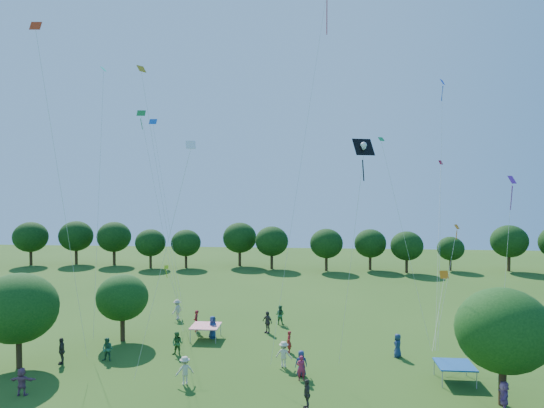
{
  "coord_description": "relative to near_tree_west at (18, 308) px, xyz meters",
  "views": [
    {
      "loc": [
        2.65,
        -15.54,
        12.04
      ],
      "look_at": [
        0.0,
        14.0,
        11.0
      ],
      "focal_mm": 32.0,
      "sensor_mm": 36.0,
      "label": 1
    }
  ],
  "objects": [
    {
      "name": "small_kite_11",
      "position": [
        5.7,
        9.11,
        11.18
      ],
      "size": [
        3.06,
        1.52,
        17.12
      ],
      "color": "#16792B"
    },
    {
      "name": "crowd_person_0",
      "position": [
        11.48,
        7.42,
        -3.14
      ],
      "size": [
        0.81,
        0.99,
        1.77
      ],
      "primitive_type": "imported",
      "rotation": [
        0.0,
        0.0,
        1.11
      ],
      "color": "navy",
      "rests_on": "ground"
    },
    {
      "name": "crowd_person_15",
      "position": [
        17.54,
        1.72,
        -3.15
      ],
      "size": [
        1.21,
        0.73,
        1.74
      ],
      "primitive_type": "imported",
      "rotation": [
        0.0,
        0.0,
        2.94
      ],
      "color": "beige",
      "rests_on": "ground"
    },
    {
      "name": "small_kite_12",
      "position": [
        29.4,
        8.74,
        11.62
      ],
      "size": [
        2.59,
        9.26,
        19.61
      ],
      "color": "blue"
    },
    {
      "name": "near_tree_west",
      "position": [
        0.0,
        0.0,
        0.0
      ],
      "size": [
        5.13,
        5.13,
        6.34
      ],
      "color": "#422B19",
      "rests_on": "ground"
    },
    {
      "name": "crowd_person_3",
      "position": [
        7.11,
        12.48,
        -3.11
      ],
      "size": [
        0.97,
        1.31,
        1.82
      ],
      "primitive_type": "imported",
      "rotation": [
        0.0,
        0.0,
        4.29
      ],
      "color": "beige",
      "rests_on": "ground"
    },
    {
      "name": "small_kite_10",
      "position": [
        7.49,
        8.89,
        0.61
      ],
      "size": [
        0.93,
        2.12,
        4.28
      ],
      "color": "#ACCB12"
    },
    {
      "name": "crowd_person_4",
      "position": [
        15.68,
        9.18,
        -3.12
      ],
      "size": [
        1.12,
        1.05,
        1.8
      ],
      "primitive_type": "imported",
      "rotation": [
        0.0,
        0.0,
        5.58
      ],
      "color": "#473D38",
      "rests_on": "ground"
    },
    {
      "name": "treeline",
      "position": [
        15.23,
        40.79,
        0.07
      ],
      "size": [
        88.01,
        8.77,
        6.77
      ],
      "color": "#422B19",
      "rests_on": "ground"
    },
    {
      "name": "crowd_person_13",
      "position": [
        9.74,
        9.04,
        -3.13
      ],
      "size": [
        0.48,
        0.7,
        1.79
      ],
      "primitive_type": "imported",
      "rotation": [
        0.0,
        0.0,
        4.8
      ],
      "color": "maroon",
      "rests_on": "ground"
    },
    {
      "name": "small_kite_4",
      "position": [
        5.33,
        12.92,
        10.91
      ],
      "size": [
        3.93,
        3.27,
        17.04
      ],
      "color": "#1151B0"
    },
    {
      "name": "crowd_person_5",
      "position": [
        2.74,
        -4.0,
        -3.22
      ],
      "size": [
        1.53,
        0.65,
        1.6
      ],
      "primitive_type": "imported",
      "rotation": [
        0.0,
        0.0,
        3.22
      ],
      "color": "#854E6C",
      "rests_on": "ground"
    },
    {
      "name": "small_kite_9",
      "position": [
        29.39,
        7.79,
        0.71
      ],
      "size": [
        2.76,
        6.82,
        4.18
      ],
      "color": "orange"
    },
    {
      "name": "small_kite_1",
      "position": [
        29.47,
        5.58,
        3.36
      ],
      "size": [
        2.79,
        4.57,
        7.99
      ],
      "color": "orange"
    },
    {
      "name": "small_kite_8",
      "position": [
        29.58,
        9.91,
        6.11
      ],
      "size": [
        3.31,
        11.69,
        13.09
      ],
      "color": "red"
    },
    {
      "name": "crowd_person_16",
      "position": [
        2.41,
        1.0,
        -3.13
      ],
      "size": [
        0.78,
        1.14,
        1.79
      ],
      "primitive_type": "imported",
      "rotation": [
        0.0,
        0.0,
        5.03
      ],
      "color": "#3A352E",
      "rests_on": "ground"
    },
    {
      "name": "crowd_person_6",
      "position": [
        25.44,
        4.35,
        -3.19
      ],
      "size": [
        0.77,
        0.93,
        1.66
      ],
      "primitive_type": "imported",
      "rotation": [
        0.0,
        0.0,
        4.24
      ],
      "color": "navy",
      "rests_on": "ground"
    },
    {
      "name": "pirate_kite",
      "position": [
        22.24,
        -2.77,
        9.98
      ],
      "size": [
        1.86,
        2.41,
        13.46
      ],
      "color": "black"
    },
    {
      "name": "crowd_person_11",
      "position": [
        29.67,
        -3.72,
        -3.17
      ],
      "size": [
        1.0,
        1.68,
        1.7
      ],
      "primitive_type": "imported",
      "rotation": [
        0.0,
        0.0,
        4.42
      ],
      "color": "#A35F9F",
      "rests_on": "ground"
    },
    {
      "name": "tent_red_stripe",
      "position": [
        10.98,
        7.16,
        -2.98
      ],
      "size": [
        2.2,
        2.2,
        1.1
      ],
      "color": "red",
      "rests_on": "ground"
    },
    {
      "name": "crowd_person_8",
      "position": [
        9.78,
        3.35,
        -3.18
      ],
      "size": [
        0.9,
        0.61,
        1.68
      ],
      "primitive_type": "imported",
      "rotation": [
        0.0,
        0.0,
        6.08
      ],
      "color": "#2A5E28",
      "rests_on": "ground"
    },
    {
      "name": "small_kite_2",
      "position": [
        7.06,
        5.83,
        12.79
      ],
      "size": [
        3.91,
        1.86,
        20.06
      ],
      "color": "#C68611"
    },
    {
      "name": "crowd_person_1",
      "position": [
        18.75,
        -0.4,
        -3.24
      ],
      "size": [
        0.61,
        0.43,
        1.56
      ],
      "primitive_type": "imported",
      "rotation": [
        0.0,
        0.0,
        3.23
      ],
      "color": "#9B1C3D",
      "rests_on": "ground"
    },
    {
      "name": "small_kite_7",
      "position": [
        3.42,
        5.18,
        10.94
      ],
      "size": [
        1.07,
        4.44,
        20.09
      ],
      "color": "#0EDAAA"
    },
    {
      "name": "crowd_person_7",
      "position": [
        17.72,
        4.58,
        -3.24
      ],
      "size": [
        0.51,
        0.66,
        1.57
      ],
      "primitive_type": "imported",
      "rotation": [
        0.0,
        0.0,
        4.97
      ],
      "color": "maroon",
      "rests_on": "ground"
    },
    {
      "name": "crowd_person_10",
      "position": [
        19.18,
        -4.23,
        -3.21
      ],
      "size": [
        0.57,
        1.0,
        1.61
      ],
      "primitive_type": "imported",
      "rotation": [
        0.0,
        0.0,
        4.87
      ],
      "color": "#3D3831",
      "rests_on": "ground"
    },
    {
      "name": "near_tree_east",
      "position": [
        29.92,
        -2.82,
        0.15
      ],
      "size": [
        5.14,
        5.14,
        6.49
      ],
      "color": "#422B19",
      "rests_on": "ground"
    },
    {
      "name": "small_kite_6",
      "position": [
        12.14,
        -4.33,
        7.44
      ],
      "size": [
        3.63,
        0.45,
        13.26
      ],
      "color": "white"
    },
    {
      "name": "small_kite_5",
      "position": [
        30.47,
        -1.98,
        6.38
      ],
      "size": [
        1.26,
        1.33,
        11.38
      ],
      "color": "purple"
    },
    {
      "name": "tent_blue",
      "position": [
        28.23,
        0.27,
        -2.98
      ],
      "size": [
        2.2,
        2.2,
        1.1
      ],
      "color": "#15498D",
      "rests_on": "ground"
    },
    {
      "name": "near_tree_north",
      "position": [
        4.6,
        6.13,
        -0.6
      ],
      "size": [
        4.0,
        4.0,
        5.23
      ],
      "color": "#422B19",
      "rests_on": "ground"
    },
    {
      "name": "crowd_person_12",
      "position": [
        18.74,
        0.31,
        -3.2
      ],
      "size": [
        0.88,
        0.6,
        1.63
      ],
      "primitive_type": "imported",
      "rotation": [
        0.0,
        0.0,
        3.36
      ],
      "color": "navy",
      "rests_on": "ground"
    },
    {
      "name": "crowd_person_14",
      "position": [
        5.3,
        1.79,
        -3.22
      ],
      "size": [
        0.82,
        0.48,
        1.61
      ],
      "primitive_type": "imported",
      "rotation": [
        0.0,
        0.0,
        6.22
      ],
      "color": "#2B6443",
      "rests_on": "ground"
    },
    {
      "name": "crowd_person_2",
      "position": [
        16.54,
        11.76,
        -3.18
      ],
      "size": [
        0.91,
        0.61,
        1.69
      ],
      "primitive_type": "imported",
      "rotation": [
        0.0,
        0.0,
        2.93
      ],
      "color": "#285F32",
      "rests_on": "ground"
    },
    {
      "name": "crowd_person_9",
      "position": [
        11.7,
        -1.65,
        -3.15
      ],
      "size": [
        1.23,
        1.01,
        1.73
      ],
      "primitive_type": "imported",
      "rotation": [
        0.0,
        0.0,
        3.68
      ],
      "color": "beige",
      "rests_on": "ground"
    },
    {
      "name": "red_high_kite",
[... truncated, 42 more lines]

